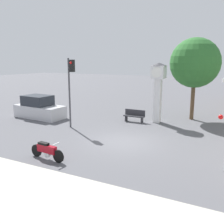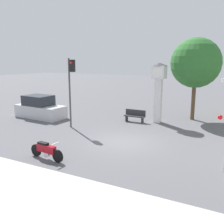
% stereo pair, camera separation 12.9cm
% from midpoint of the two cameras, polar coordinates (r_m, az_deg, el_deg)
% --- Properties ---
extents(ground_plane, '(120.00, 120.00, 0.00)m').
position_cam_midpoint_polar(ground_plane, '(14.41, 2.49, -6.80)').
color(ground_plane, '#56565B').
extents(sidewalk_strip, '(36.00, 6.00, 0.10)m').
position_cam_midpoint_polar(sidewalk_strip, '(8.48, -22.27, -21.52)').
color(sidewalk_strip, '#BCB7A8').
rests_on(sidewalk_strip, ground_plane).
extents(motorcycle, '(2.03, 0.44, 0.89)m').
position_cam_midpoint_polar(motorcycle, '(12.23, -14.96, -8.52)').
color(motorcycle, black).
rests_on(motorcycle, ground_plane).
extents(clock_tower, '(1.12, 1.12, 4.41)m').
position_cam_midpoint_polar(clock_tower, '(18.64, 10.31, 6.48)').
color(clock_tower, white).
rests_on(clock_tower, ground_plane).
extents(traffic_light, '(0.50, 0.35, 4.72)m').
position_cam_midpoint_polar(traffic_light, '(17.07, -9.65, 7.02)').
color(traffic_light, '#47474C').
rests_on(traffic_light, ground_plane).
extents(street_tree, '(3.76, 3.76, 6.27)m').
position_cam_midpoint_polar(street_tree, '(20.21, 18.26, 10.58)').
color(street_tree, brown).
rests_on(street_tree, ground_plane).
extents(bench, '(1.60, 0.44, 0.92)m').
position_cam_midpoint_polar(bench, '(18.91, 4.94, -0.79)').
color(bench, '#2D2D33').
rests_on(bench, ground_plane).
extents(parked_car, '(4.31, 2.07, 1.80)m').
position_cam_midpoint_polar(parked_car, '(21.10, -16.46, 0.80)').
color(parked_car, silver).
rests_on(parked_car, ground_plane).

